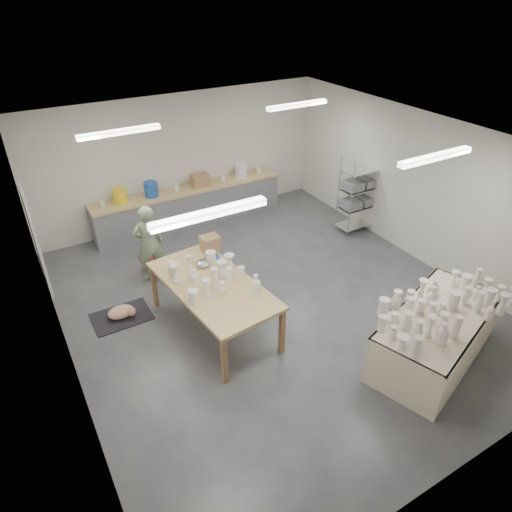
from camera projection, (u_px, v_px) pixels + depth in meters
room at (265, 201)px, 7.38m from camera, size 8.00×8.02×3.00m
back_counter at (190, 204)px, 10.89m from camera, size 4.60×0.60×1.24m
wire_shelf at (359, 194)px, 10.37m from camera, size 0.88×0.48×1.80m
drying_table at (436, 334)px, 7.02m from camera, size 2.64×1.89×1.22m
work_table at (212, 280)px, 7.48m from camera, size 1.47×2.55×1.28m
rug at (122, 317)px, 8.09m from camera, size 1.00×0.70×0.02m
cat at (122, 312)px, 8.03m from camera, size 0.52×0.42×0.20m
potter at (149, 243)px, 8.72m from camera, size 0.62×0.45×1.58m
red_stool at (148, 259)px, 9.18m from camera, size 0.45×0.45×0.33m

